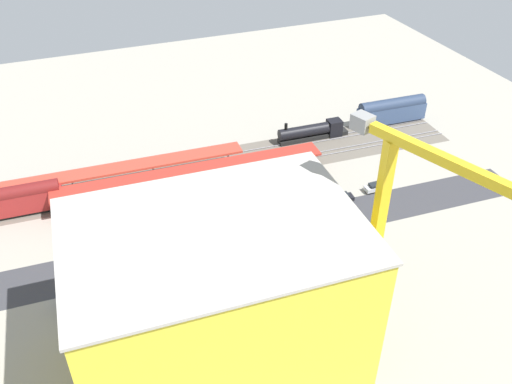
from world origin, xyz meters
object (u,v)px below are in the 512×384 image
street_tree_0 (165,256)px  traffic_light (80,236)px  box_truck_2 (227,259)px  parked_car_6 (125,249)px  platform_canopy_far (112,169)px  box_truck_0 (141,280)px  parked_car_2 (300,207)px  street_tree_1 (336,208)px  construction_building (217,299)px  platform_canopy_near (191,171)px  locomotive (314,131)px  parked_car_1 (342,198)px  parked_car_3 (257,217)px  street_tree_2 (312,212)px  parked_car_0 (375,187)px  parked_car_5 (174,235)px  parked_car_4 (215,227)px  passenger_coach (392,111)px  freight_coach_far (10,201)px  tower_crane (395,223)px  box_truck_1 (92,291)px

street_tree_0 → traffic_light: bearing=-41.0°
box_truck_2 → parked_car_6: bearing=-33.4°
platform_canopy_far → box_truck_0: bearing=88.7°
parked_car_2 → street_tree_1: size_ratio=0.57×
construction_building → platform_canopy_near: bearing=-98.1°
locomotive → parked_car_1: size_ratio=3.51×
parked_car_3 → street_tree_2: size_ratio=0.50×
parked_car_0 → parked_car_5: parked_car_0 is taller
parked_car_4 → street_tree_1: bearing=159.0°
box_truck_2 → street_tree_2: street_tree_2 is taller
parked_car_1 → construction_building: bearing=38.2°
passenger_coach → construction_building: (58.77, 49.58, 7.66)m
parked_car_1 → parked_car_5: bearing=-1.6°
box_truck_0 → street_tree_2: 30.06m
street_tree_1 → freight_coach_far: bearing=-25.5°
parked_car_6 → passenger_coach: bearing=-160.8°
passenger_coach → box_truck_2: (52.20, 33.23, -1.67)m
parked_car_2 → tower_crane: (1.43, 29.11, 18.16)m
parked_car_1 → street_tree_2: bearing=37.3°
parked_car_2 → parked_car_5: parked_car_2 is taller
parked_car_3 → platform_canopy_near: bearing=-58.8°
parked_car_0 → parked_car_1: 7.86m
parked_car_2 → tower_crane: 34.34m
traffic_light → box_truck_0: bearing=125.3°
parked_car_1 → parked_car_5: (32.44, -0.91, -0.02)m
passenger_coach → box_truck_2: size_ratio=1.73×
parked_car_0 → box_truck_2: size_ratio=0.42×
parked_car_3 → tower_crane: tower_crane is taller
parked_car_0 → passenger_coach: bearing=-128.3°
parked_car_2 → box_truck_1: 39.98m
traffic_light → parked_car_6: bearing=169.6°
parked_car_4 → traffic_light: (22.47, -1.21, 3.72)m
platform_canopy_near → box_truck_2: size_ratio=5.35×
passenger_coach → parked_car_3: bearing=28.6°
locomotive → traffic_light: (53.55, 22.17, 2.74)m
street_tree_2 → box_truck_0: bearing=1.9°
platform_canopy_near → freight_coach_far: freight_coach_far is taller
parked_car_1 → platform_canopy_near: bearing=-28.9°
passenger_coach → parked_car_5: 62.85m
passenger_coach → parked_car_6: 71.13m
box_truck_1 → parked_car_4: bearing=-157.9°
parked_car_5 → construction_building: construction_building is taller
street_tree_2 → parked_car_0: bearing=-154.4°
parked_car_0 → parked_car_5: size_ratio=0.86×
street_tree_1 → traffic_light: street_tree_1 is taller
platform_canopy_far → parked_car_0: bearing=157.7°
freight_coach_far → parked_car_6: bearing=134.3°
passenger_coach → parked_car_1: (26.01, 23.84, -2.59)m
platform_canopy_near → construction_building: (7.35, 39.74, 6.61)m
locomotive → street_tree_0: street_tree_0 is taller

